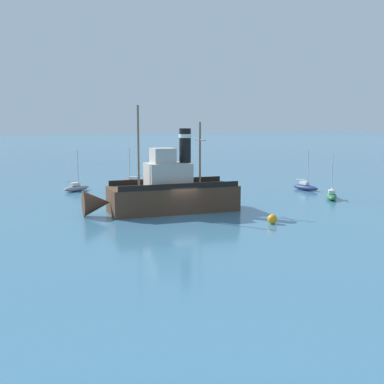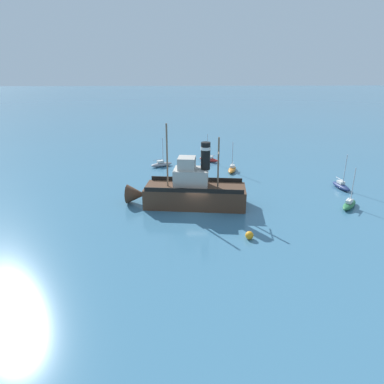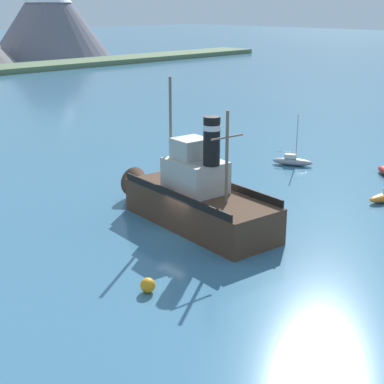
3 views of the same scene
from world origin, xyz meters
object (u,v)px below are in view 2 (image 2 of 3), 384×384
(sailboat_navy, at_px, (341,186))
(sailboat_grey, at_px, (161,164))
(mooring_buoy, at_px, (249,235))
(sailboat_orange, at_px, (232,169))
(old_tugboat, at_px, (190,191))
(sailboat_green, at_px, (349,204))
(sailboat_red, at_px, (209,159))

(sailboat_navy, xyz_separation_m, sailboat_grey, (12.35, 25.41, 0.00))
(mooring_buoy, bearing_deg, sailboat_navy, -47.66)
(sailboat_grey, relative_size, sailboat_orange, 1.00)
(sailboat_grey, distance_m, sailboat_orange, 12.06)
(old_tugboat, height_order, sailboat_green, old_tugboat)
(sailboat_navy, relative_size, sailboat_red, 1.00)
(old_tugboat, xyz_separation_m, sailboat_orange, (14.11, -7.31, -1.40))
(sailboat_navy, distance_m, sailboat_green, 7.12)
(sailboat_green, distance_m, sailboat_red, 26.73)
(old_tugboat, xyz_separation_m, sailboat_red, (20.57, -4.08, -1.40))
(sailboat_red, bearing_deg, sailboat_orange, -153.41)
(sailboat_grey, bearing_deg, mooring_buoy, -159.93)
(sailboat_green, distance_m, mooring_buoy, 15.49)
(old_tugboat, relative_size, sailboat_red, 3.00)
(sailboat_green, xyz_separation_m, sailboat_red, (22.15, 14.96, 0.00))
(sailboat_grey, height_order, sailboat_red, same)
(old_tugboat, height_order, sailboat_navy, old_tugboat)
(sailboat_red, xyz_separation_m, mooring_buoy, (-29.64, -1.41, -0.02))
(old_tugboat, height_order, sailboat_grey, old_tugboat)
(sailboat_navy, distance_m, sailboat_grey, 28.25)
(sailboat_green, height_order, sailboat_red, same)
(sailboat_grey, bearing_deg, sailboat_orange, -106.63)
(sailboat_red, height_order, sailboat_orange, same)
(old_tugboat, distance_m, sailboat_orange, 15.96)
(sailboat_grey, xyz_separation_m, sailboat_orange, (-3.45, -11.56, 0.00))
(sailboat_orange, height_order, mooring_buoy, sailboat_orange)
(sailboat_red, bearing_deg, sailboat_green, -145.96)
(sailboat_grey, height_order, mooring_buoy, sailboat_grey)
(sailboat_red, bearing_deg, old_tugboat, 168.79)
(sailboat_grey, bearing_deg, sailboat_navy, -115.91)
(sailboat_grey, height_order, sailboat_orange, same)
(old_tugboat, distance_m, sailboat_green, 19.16)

